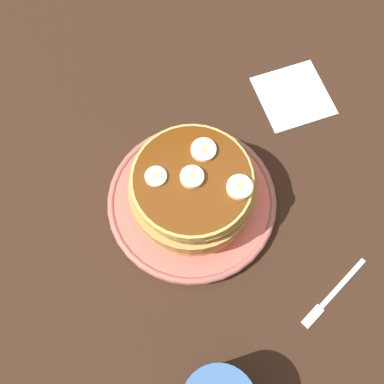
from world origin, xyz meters
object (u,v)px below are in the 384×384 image
(napkin, at_px, (293,95))
(banana_slice_2, at_px, (156,177))
(banana_slice_1, at_px, (204,150))
(banana_slice_3, at_px, (239,187))
(plate, at_px, (192,202))
(pancake_stack, at_px, (193,190))
(banana_slice_0, at_px, (193,174))
(fork, at_px, (331,296))

(napkin, bearing_deg, banana_slice_2, -57.96)
(banana_slice_1, relative_size, banana_slice_3, 1.01)
(plate, xyz_separation_m, pancake_stack, (-0.00, 0.00, 0.05))
(banana_slice_0, height_order, banana_slice_2, banana_slice_0)
(banana_slice_3, relative_size, napkin, 0.31)
(banana_slice_3, height_order, napkin, banana_slice_3)
(banana_slice_1, distance_m, banana_slice_2, 0.07)
(plate, relative_size, banana_slice_3, 7.28)
(banana_slice_2, bearing_deg, napkin, 122.04)
(banana_slice_1, xyz_separation_m, fork, (0.20, 0.15, -0.10))
(banana_slice_3, bearing_deg, banana_slice_2, -107.56)
(pancake_stack, distance_m, banana_slice_3, 0.08)
(banana_slice_0, relative_size, banana_slice_1, 0.93)
(plate, bearing_deg, banana_slice_1, 149.68)
(napkin, bearing_deg, banana_slice_0, -51.01)
(pancake_stack, relative_size, fork, 1.63)
(pancake_stack, relative_size, banana_slice_2, 6.26)
(plate, bearing_deg, banana_slice_3, 67.39)
(pancake_stack, distance_m, banana_slice_1, 0.06)
(napkin, xyz_separation_m, fork, (0.33, -0.03, 0.00))
(plate, distance_m, fork, 0.24)
(banana_slice_2, relative_size, napkin, 0.26)
(plate, relative_size, banana_slice_2, 8.54)
(napkin, distance_m, fork, 0.33)
(banana_slice_0, distance_m, banana_slice_1, 0.04)
(pancake_stack, xyz_separation_m, banana_slice_0, (-0.00, 0.00, 0.04))
(plate, xyz_separation_m, napkin, (-0.16, 0.19, -0.01))
(banana_slice_1, bearing_deg, plate, -30.32)
(banana_slice_2, bearing_deg, plate, 79.17)
(banana_slice_2, relative_size, banana_slice_3, 0.85)
(plate, height_order, banana_slice_1, banana_slice_1)
(pancake_stack, relative_size, banana_slice_1, 5.30)
(banana_slice_2, xyz_separation_m, banana_slice_3, (0.03, 0.11, 0.00))
(fork, bearing_deg, banana_slice_1, -144.30)
(pancake_stack, distance_m, banana_slice_2, 0.06)
(plate, height_order, banana_slice_0, banana_slice_0)
(banana_slice_2, bearing_deg, banana_slice_1, 112.39)
(banana_slice_1, height_order, banana_slice_3, banana_slice_3)
(pancake_stack, xyz_separation_m, banana_slice_1, (-0.04, 0.02, 0.04))
(plate, relative_size, pancake_stack, 1.37)
(pancake_stack, bearing_deg, banana_slice_2, -100.62)
(banana_slice_0, bearing_deg, fork, 44.32)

